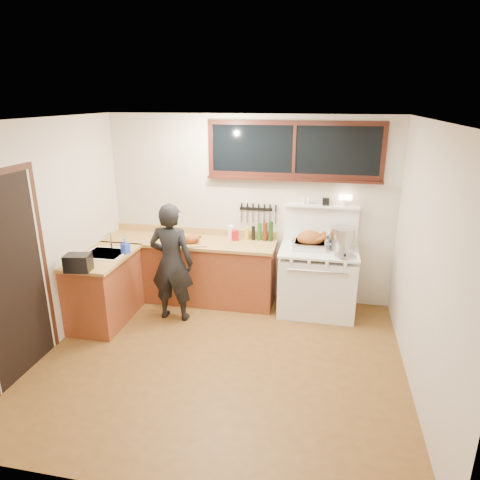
% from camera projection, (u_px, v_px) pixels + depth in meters
% --- Properties ---
extents(ground_plane, '(4.00, 3.50, 0.02)m').
position_uv_depth(ground_plane, '(221.00, 361.00, 4.79)').
color(ground_plane, brown).
extents(room_shell, '(4.10, 3.60, 2.65)m').
position_uv_depth(room_shell, '(218.00, 219.00, 4.27)').
color(room_shell, beige).
rests_on(room_shell, ground).
extents(counter_back, '(2.44, 0.64, 1.00)m').
position_uv_depth(counter_back, '(190.00, 269.00, 6.14)').
color(counter_back, brown).
rests_on(counter_back, ground).
extents(counter_left, '(0.64, 1.09, 0.90)m').
position_uv_depth(counter_left, '(105.00, 288.00, 5.54)').
color(counter_left, brown).
rests_on(counter_left, ground).
extents(sink_unit, '(0.50, 0.45, 0.37)m').
position_uv_depth(sink_unit, '(106.00, 258.00, 5.48)').
color(sink_unit, white).
rests_on(sink_unit, counter_left).
extents(vintage_stove, '(1.02, 0.74, 1.58)m').
position_uv_depth(vintage_stove, '(317.00, 279.00, 5.77)').
color(vintage_stove, white).
rests_on(vintage_stove, ground).
extents(back_window, '(2.32, 0.13, 0.77)m').
position_uv_depth(back_window, '(294.00, 156.00, 5.62)').
color(back_window, black).
rests_on(back_window, room_shell).
extents(left_doorway, '(0.02, 1.04, 2.17)m').
position_uv_depth(left_doorway, '(14.00, 277.00, 4.30)').
color(left_doorway, black).
rests_on(left_doorway, ground).
extents(knife_strip, '(0.52, 0.03, 0.28)m').
position_uv_depth(knife_strip, '(257.00, 210.00, 5.96)').
color(knife_strip, black).
rests_on(knife_strip, room_shell).
extents(man, '(0.58, 0.38, 1.57)m').
position_uv_depth(man, '(172.00, 263.00, 5.49)').
color(man, black).
rests_on(man, ground).
extents(soap_bottle, '(0.11, 0.11, 0.19)m').
position_uv_depth(soap_bottle, '(125.00, 246.00, 5.45)').
color(soap_bottle, blue).
rests_on(soap_bottle, counter_left).
extents(toaster, '(0.31, 0.24, 0.20)m').
position_uv_depth(toaster, '(78.00, 263.00, 4.90)').
color(toaster, black).
rests_on(toaster, counter_left).
extents(cutting_board, '(0.48, 0.42, 0.14)m').
position_uv_depth(cutting_board, '(192.00, 241.00, 5.80)').
color(cutting_board, '#B38947').
rests_on(cutting_board, counter_back).
extents(roast_turkey, '(0.47, 0.33, 0.25)m').
position_uv_depth(roast_turkey, '(310.00, 241.00, 5.62)').
color(roast_turkey, silver).
rests_on(roast_turkey, vintage_stove).
extents(stockpot, '(0.33, 0.33, 0.30)m').
position_uv_depth(stockpot, '(342.00, 239.00, 5.58)').
color(stockpot, silver).
rests_on(stockpot, vintage_stove).
extents(saucepan, '(0.20, 0.31, 0.13)m').
position_uv_depth(saucepan, '(326.00, 238.00, 5.86)').
color(saucepan, silver).
rests_on(saucepan, vintage_stove).
extents(pot_lid, '(0.35, 0.35, 0.04)m').
position_uv_depth(pot_lid, '(345.00, 256.00, 5.36)').
color(pot_lid, silver).
rests_on(pot_lid, vintage_stove).
extents(coffee_tin, '(0.11, 0.10, 0.15)m').
position_uv_depth(coffee_tin, '(235.00, 235.00, 5.96)').
color(coffee_tin, '#A11116').
rests_on(coffee_tin, counter_back).
extents(pitcher, '(0.11, 0.11, 0.19)m').
position_uv_depth(pitcher, '(231.00, 232.00, 6.03)').
color(pitcher, white).
rests_on(pitcher, counter_back).
extents(bottle_cluster, '(0.40, 0.07, 0.28)m').
position_uv_depth(bottle_cluster, '(261.00, 232.00, 5.94)').
color(bottle_cluster, black).
rests_on(bottle_cluster, counter_back).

